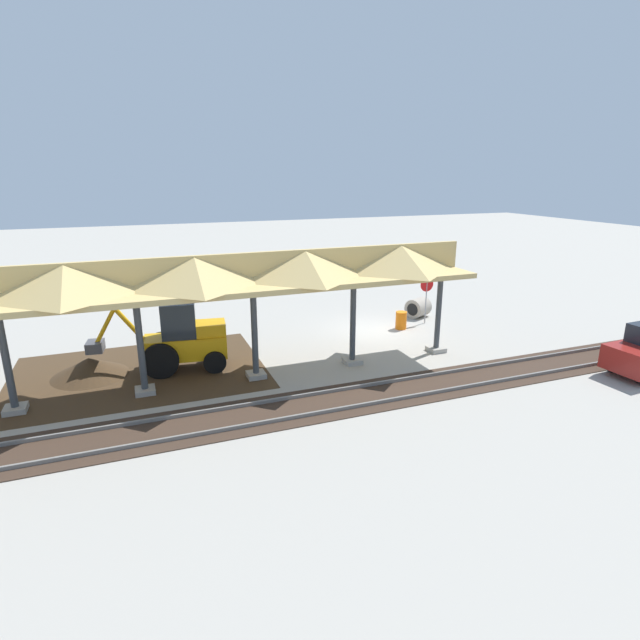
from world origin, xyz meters
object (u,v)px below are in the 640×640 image
(stop_sign, at_px, (427,290))
(backhoe, at_px, (182,340))
(traffic_barrel, at_px, (401,320))
(concrete_pipe, at_px, (418,308))

(stop_sign, xyz_separation_m, backhoe, (12.69, 2.07, -0.53))
(stop_sign, height_order, backhoe, backhoe)
(backhoe, bearing_deg, stop_sign, -170.73)
(backhoe, xyz_separation_m, traffic_barrel, (-11.00, -1.65, -0.81))
(traffic_barrel, bearing_deg, concrete_pipe, -141.02)
(traffic_barrel, bearing_deg, backhoe, 8.55)
(backhoe, relative_size, concrete_pipe, 3.64)
(concrete_pipe, bearing_deg, stop_sign, 75.61)
(backhoe, height_order, concrete_pipe, backhoe)
(backhoe, relative_size, traffic_barrel, 5.96)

